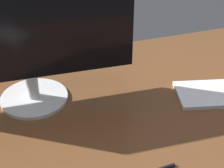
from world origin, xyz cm
name	(u,v)px	position (x,y,z in cm)	size (l,w,h in cm)	color
desk	(106,125)	(0.00, 0.00, 1.00)	(140.00, 84.00, 2.00)	brown
monitor	(24,25)	(-16.81, 16.39, 25.72)	(58.87, 19.53, 44.05)	silver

